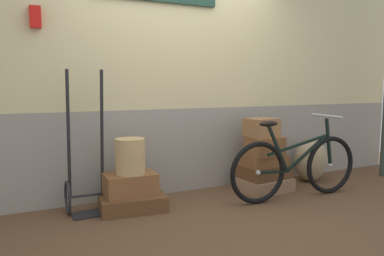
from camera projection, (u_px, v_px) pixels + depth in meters
name	position (u px, v px, depth m)	size (l,w,h in m)	color
ground	(211.00, 214.00, 3.72)	(8.78, 5.20, 0.06)	#513823
station_building	(177.00, 57.00, 4.30)	(6.78, 0.74, 3.11)	gray
suitcase_0	(133.00, 203.00, 3.71)	(0.64, 0.37, 0.15)	brown
suitcase_1	(130.00, 184.00, 3.73)	(0.50, 0.33, 0.22)	brown
suitcase_2	(263.00, 184.00, 4.43)	(0.57, 0.49, 0.15)	#937051
suitcase_3	(264.00, 171.00, 4.43)	(0.55, 0.42, 0.16)	brown
suitcase_4	(264.00, 159.00, 4.42)	(0.45, 0.37, 0.12)	brown
suitcase_5	(265.00, 146.00, 4.35)	(0.38, 0.32, 0.22)	brown
suitcase_6	(261.00, 127.00, 4.36)	(0.34, 0.29, 0.21)	olive
wicker_basket	(130.00, 156.00, 3.67)	(0.29, 0.29, 0.35)	tan
luggage_trolley	(87.00, 181.00, 3.65)	(0.40, 0.38, 1.39)	black
burlap_sack	(311.00, 160.00, 4.83)	(0.44, 0.37, 0.55)	#9E8966
bicycle	(296.00, 167.00, 4.09)	(1.63, 0.46, 0.91)	black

